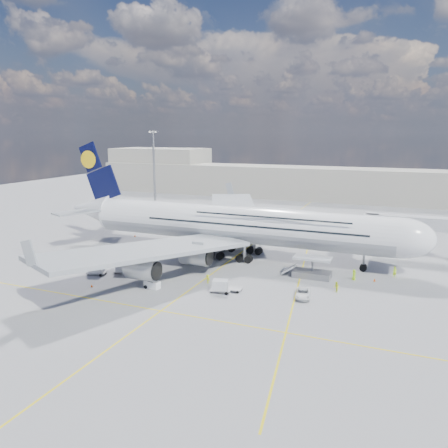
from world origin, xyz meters
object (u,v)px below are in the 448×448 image
at_px(dolly_nose_near, 232,289).
at_px(cone_wing_left_outer, 238,222).
at_px(airliner, 237,224).
at_px(dolly_row_c, 123,267).
at_px(jet_bridge, 395,225).
at_px(cone_wing_left_inner, 246,233).
at_px(light_mast, 154,171).
at_px(catering_truck_outer, 239,218).
at_px(cone_wing_right_inner, 150,273).
at_px(crew_tug, 208,279).
at_px(baggage_tug, 152,284).
at_px(dolly_row_a, 105,259).
at_px(dolly_back, 94,253).
at_px(crew_loader, 336,287).
at_px(dolly_row_b, 96,269).
at_px(cone_tail, 135,236).
at_px(dolly_nose_far, 220,286).
at_px(catering_truck_inner, 215,226).
at_px(service_van, 303,294).
at_px(crew_van, 354,275).
at_px(cargo_loader, 311,270).
at_px(crew_wing, 152,266).
at_px(cone_nose, 375,280).
at_px(cone_wing_right_outer, 92,286).
at_px(crew_nose, 395,272).

bearing_deg(dolly_nose_near, cone_wing_left_outer, 103.04).
xyz_separation_m(airliner, dolly_row_c, (-15.13, -17.80, -5.73)).
distance_m(jet_bridge, cone_wing_left_inner, 36.11).
xyz_separation_m(light_mast, catering_truck_outer, (29.74, -5.47, -11.35)).
bearing_deg(cone_wing_right_inner, crew_tug, -0.52).
bearing_deg(baggage_tug, jet_bridge, 51.56).
bearing_deg(airliner, baggage_tug, -105.34).
height_order(dolly_row_a, cone_wing_left_outer, cone_wing_left_outer).
height_order(dolly_back, crew_loader, crew_loader).
relative_size(jet_bridge, dolly_row_b, 5.14).
xyz_separation_m(dolly_back, cone_tail, (-0.90, 16.59, -0.03)).
relative_size(dolly_nose_far, catering_truck_inner, 0.53).
relative_size(service_van, cone_wing_left_outer, 9.16).
distance_m(cone_wing_right_inner, cone_tail, 30.42).
xyz_separation_m(dolly_nose_far, dolly_nose_near, (1.44, 1.21, -0.74)).
relative_size(dolly_back, crew_van, 1.61).
relative_size(dolly_row_b, baggage_tug, 1.33).
relative_size(dolly_row_b, dolly_row_c, 1.00).
distance_m(cargo_loader, crew_wing, 28.60).
relative_size(dolly_row_c, cone_wing_left_outer, 7.13).
bearing_deg(dolly_row_b, catering_truck_inner, 62.80).
relative_size(baggage_tug, cone_wing_left_inner, 4.86).
bearing_deg(dolly_back, cone_wing_right_inner, -46.48).
bearing_deg(cargo_loader, cone_nose, 10.20).
distance_m(light_mast, service_van, 78.80).
distance_m(crew_wing, cone_wing_right_inner, 2.31).
bearing_deg(crew_wing, cone_wing_left_inner, 15.12).
distance_m(dolly_nose_near, crew_loader, 16.62).
relative_size(jet_bridge, service_van, 4.01).
xyz_separation_m(dolly_nose_far, catering_truck_outer, (-15.25, 49.55, 0.75)).
bearing_deg(dolly_row_b, crew_wing, 16.25).
bearing_deg(light_mast, dolly_row_c, -64.55).
relative_size(light_mast, cone_wing_right_outer, 52.88).
height_order(catering_truck_outer, crew_wing, catering_truck_outer).
relative_size(catering_truck_outer, cone_wing_right_inner, 11.47).
xyz_separation_m(dolly_row_c, catering_truck_outer, (4.61, 47.33, 0.71)).
distance_m(jet_bridge, dolly_nose_near, 38.38).
bearing_deg(jet_bridge, airliner, -159.69).
bearing_deg(crew_loader, crew_nose, 111.82).
relative_size(airliner, cone_wing_left_inner, 139.61).
bearing_deg(cone_wing_right_outer, catering_truck_outer, 84.58).
height_order(dolly_row_a, cone_wing_right_inner, cone_wing_right_inner).
distance_m(airliner, cone_tail, 30.66).
xyz_separation_m(catering_truck_outer, cone_nose, (37.58, -34.75, -1.60)).
bearing_deg(catering_truck_inner, crew_van, -21.75).
xyz_separation_m(catering_truck_inner, service_van, (30.10, -35.28, -1.16)).
relative_size(jet_bridge, catering_truck_inner, 2.79).
relative_size(dolly_row_a, dolly_back, 1.12).
distance_m(airliner, catering_truck_outer, 31.75).
height_order(crew_van, crew_tug, crew_van).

